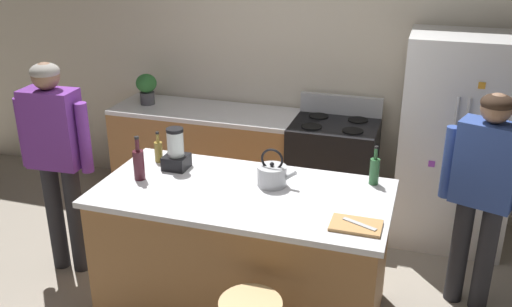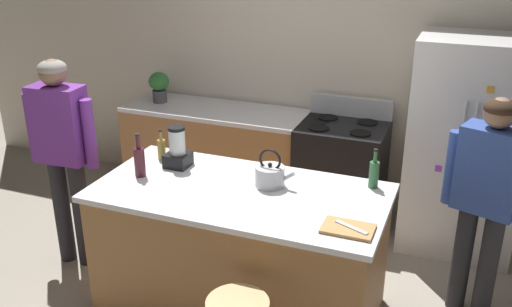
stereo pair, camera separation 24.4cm
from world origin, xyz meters
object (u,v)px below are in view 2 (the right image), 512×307
Objects in this scene: bottle_vinegar at (162,149)px; cutting_board at (348,229)px; blender_appliance at (177,150)px; chef_knife at (352,227)px; kitchen_island at (240,251)px; bottle_olive_oil at (374,173)px; potted_plant at (159,85)px; tea_kettle at (270,175)px; refrigerator at (466,147)px; person_by_sink_right at (487,190)px; stove_range at (341,173)px; bottle_wine at (140,161)px; person_by_island_left at (63,145)px.

bottle_vinegar is 0.79× the size of cutting_board.
blender_appliance is 1.47m from chef_knife.
bottle_vinegar is 1.66m from chef_knife.
kitchen_island is 6.40× the size of blender_appliance.
bottle_olive_oil is 0.64m from cutting_board.
blender_appliance is (0.94, -1.34, -0.04)m from potted_plant.
tea_kettle is 0.75m from cutting_board.
refrigerator is 6.00× the size of cutting_board.
potted_plant reaches higher than kitchen_island.
kitchen_island is at bearing -45.69° from potted_plant.
person_by_sink_right is at bearing -80.07° from refrigerator.
refrigerator is 6.52× the size of bottle_olive_oil.
refrigerator is at bearing 71.85° from cutting_board.
person_by_sink_right reaches higher than stove_range.
cutting_board is at bearing -108.15° from refrigerator.
bottle_wine is (-1.09, -1.57, 0.58)m from stove_range.
person_by_sink_right is 6.79× the size of bottle_vinegar.
blender_appliance is at bearing -22.38° from bottle_vinegar.
kitchen_island is at bearing -19.65° from blender_appliance.
person_by_island_left is at bearing -165.03° from bottle_vinegar.
bottle_olive_oil reaches higher than kitchen_island.
person_by_sink_right is at bearing 71.67° from chef_knife.
person_by_sink_right is 1.43m from tea_kettle.
bottle_wine is (0.77, -1.59, -0.06)m from potted_plant.
person_by_sink_right is 5.34× the size of potted_plant.
person_by_island_left is at bearing 170.94° from bottle_wine.
bottle_wine is 1.57m from chef_knife.
tea_kettle is at bearing 2.07° from person_by_island_left.
tea_kettle is 1.25× the size of chef_knife.
potted_plant is 0.98× the size of blender_appliance.
refrigerator is 1.06× the size of person_by_island_left.
stove_range is at bearing 82.52° from tea_kettle.
bottle_vinegar is at bearing 159.69° from kitchen_island.
potted_plant reaches higher than stove_range.
blender_appliance is at bearing 56.46° from bottle_wine.
bottle_olive_oil is 1.25× the size of chef_knife.
tea_kettle is 0.92× the size of cutting_board.
potted_plant is at bearing 179.00° from refrigerator.
stove_range reaches higher than cutting_board.
cutting_board is at bearing -75.94° from stove_range.
stove_range is at bearing 112.32° from bottle_olive_oil.
chef_knife is (0.02, 0.00, 0.01)m from cutting_board.
person_by_island_left is 5.51× the size of blender_appliance.
refrigerator reaches higher than bottle_wine.
bottle_wine reaches higher than bottle_olive_oil.
person_by_sink_right is 5.82× the size of tea_kettle.
person_by_sink_right reaches higher than bottle_vinegar.
person_by_sink_right is at bearing 14.58° from bottle_wine.
potted_plant is 1.09× the size of tea_kettle.
stove_range is 1.50m from tea_kettle.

